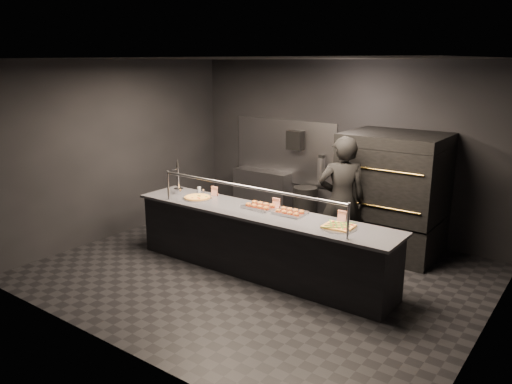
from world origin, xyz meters
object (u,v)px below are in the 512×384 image
service_counter (260,242)px  prep_shelf (262,193)px  beer_tap (178,184)px  worker (342,201)px  towel_dispenser (296,140)px  pizza_oven (393,193)px  slider_tray_b (290,212)px  trash_bin (305,207)px  fire_extinguisher (321,170)px  square_pizza (339,227)px  slider_tray_a (260,206)px  round_pizza (197,197)px

service_counter → prep_shelf: (-1.60, 2.32, -0.01)m
beer_tap → worker: 2.58m
towel_dispenser → beer_tap: towel_dispenser is taller
service_counter → prep_shelf: bearing=124.6°
towel_dispenser → beer_tap: (-0.72, -2.36, -0.47)m
pizza_oven → prep_shelf: pizza_oven is taller
slider_tray_b → trash_bin: slider_tray_b is taller
towel_dispenser → fire_extinguisher: (0.55, 0.01, -0.49)m
slider_tray_b → square_pizza: 0.84m
prep_shelf → slider_tray_b: (2.01, -2.17, 0.50)m
fire_extinguisher → slider_tray_b: bearing=-71.4°
towel_dispenser → slider_tray_a: size_ratio=0.67×
service_counter → pizza_oven: 2.30m
service_counter → beer_tap: 1.74m
square_pizza → towel_dispenser: bearing=131.8°
slider_tray_b → towel_dispenser: bearing=120.2°
pizza_oven → worker: bearing=-116.0°
slider_tray_b → trash_bin: (-0.97, 2.07, -0.58)m
towel_dispenser → fire_extinguisher: bearing=1.0°
slider_tray_a → prep_shelf: bearing=124.6°
round_pizza → trash_bin: 2.38m
pizza_oven → round_pizza: (-2.38, -1.90, -0.03)m
slider_tray_b → square_pizza: (0.82, -0.14, -0.01)m
beer_tap → trash_bin: beer_tap is taller
trash_bin → service_counter: bearing=-75.8°
slider_tray_a → square_pizza: (1.33, -0.14, -0.01)m
beer_tap → round_pizza: beer_tap is taller
slider_tray_a → square_pizza: slider_tray_a is taller
beer_tap → worker: (2.38, 0.97, -0.12)m
pizza_oven → beer_tap: pizza_oven is taller
beer_tap → slider_tray_a: 1.53m
service_counter → beer_tap: beer_tap is taller
prep_shelf → round_pizza: 2.41m
slider_tray_a → square_pizza: bearing=-6.2°
pizza_oven → towel_dispenser: size_ratio=5.46×
prep_shelf → beer_tap: size_ratio=2.07×
trash_bin → round_pizza: bearing=-105.6°
slider_tray_b → square_pizza: slider_tray_b is taller
round_pizza → slider_tray_b: 1.59m
towel_dispenser → round_pizza: (-0.28, -2.39, -0.61)m
service_counter → slider_tray_b: (0.41, 0.15, 0.48)m
fire_extinguisher → slider_tray_a: size_ratio=0.97×
beer_tap → round_pizza: 0.47m
worker → fire_extinguisher: bearing=-87.2°
pizza_oven → slider_tray_b: bearing=-114.4°
fire_extinguisher → trash_bin: 0.75m
slider_tray_a → towel_dispenser: bearing=109.6°
worker → trash_bin: bearing=-78.3°
round_pizza → trash_bin: (0.62, 2.22, -0.57)m
worker → prep_shelf: bearing=-64.9°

